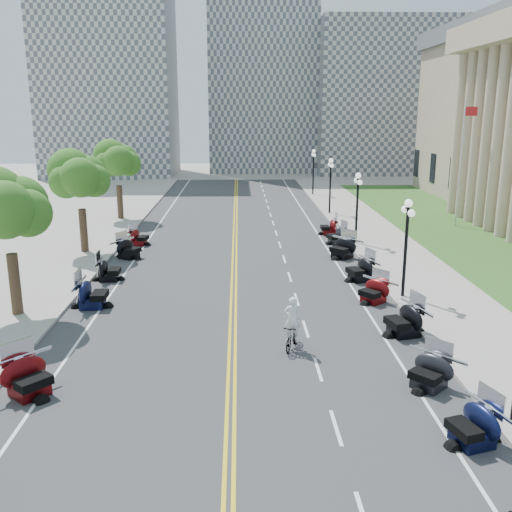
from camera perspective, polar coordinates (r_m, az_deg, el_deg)
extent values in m
plane|color=gray|center=(25.11, -2.34, -7.39)|extent=(160.00, 160.00, 0.00)
cube|color=#333335|center=(34.60, -2.19, -1.21)|extent=(16.00, 90.00, 0.01)
cube|color=yellow|center=(34.60, -2.39, -1.20)|extent=(0.12, 90.00, 0.00)
cube|color=yellow|center=(34.59, -1.99, -1.20)|extent=(0.12, 90.00, 0.00)
cube|color=white|center=(35.12, 8.31, -1.10)|extent=(0.12, 90.00, 0.00)
cube|color=white|center=(35.24, -12.66, -1.26)|extent=(0.12, 90.00, 0.00)
cube|color=white|center=(18.16, 8.00, -16.60)|extent=(0.12, 2.00, 0.00)
cube|color=white|center=(21.64, 6.22, -11.17)|extent=(0.12, 2.00, 0.00)
cube|color=white|center=(25.27, 4.99, -7.26)|extent=(0.12, 2.00, 0.00)
cube|color=white|center=(29.00, 4.08, -4.34)|extent=(0.12, 2.00, 0.00)
cube|color=white|center=(32.80, 3.39, -2.10)|extent=(0.12, 2.00, 0.00)
cube|color=white|center=(36.64, 2.84, -0.32)|extent=(0.12, 2.00, 0.00)
cube|color=white|center=(40.51, 2.40, 1.12)|extent=(0.12, 2.00, 0.00)
cube|color=white|center=(44.40, 2.03, 2.31)|extent=(0.12, 2.00, 0.00)
cube|color=white|center=(48.31, 1.73, 3.31)|extent=(0.12, 2.00, 0.00)
cube|color=white|center=(52.23, 1.46, 4.16)|extent=(0.12, 2.00, 0.00)
cube|color=white|center=(56.17, 1.24, 4.88)|extent=(0.12, 2.00, 0.00)
cube|color=white|center=(60.11, 1.04, 5.52)|extent=(0.12, 2.00, 0.00)
cube|color=white|center=(64.06, 0.87, 6.07)|extent=(0.12, 2.00, 0.00)
cube|color=white|center=(68.02, 0.72, 6.56)|extent=(0.12, 2.00, 0.00)
cube|color=white|center=(71.98, 0.58, 7.00)|extent=(0.12, 2.00, 0.00)
cube|color=white|center=(75.94, 0.46, 7.39)|extent=(0.12, 2.00, 0.00)
cube|color=#9E9991|center=(36.05, 14.75, -0.93)|extent=(5.00, 90.00, 0.15)
cube|color=#9E9991|center=(36.23, -19.04, -1.18)|extent=(5.00, 90.00, 0.15)
cube|color=#356023|center=(45.70, 20.41, 1.80)|extent=(9.00, 60.00, 0.10)
cube|color=gray|center=(87.33, -14.44, 16.41)|extent=(18.00, 14.00, 26.00)
cube|color=gray|center=(91.56, 0.60, 17.99)|extent=(16.00, 12.00, 30.00)
cube|color=gray|center=(90.95, 12.50, 15.16)|extent=(20.00, 14.00, 22.00)
imported|color=#A51414|center=(23.07, 3.62, -8.03)|extent=(1.06, 1.82, 1.06)
imported|color=silver|center=(22.55, 3.68, -4.62)|extent=(0.67, 0.44, 1.84)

